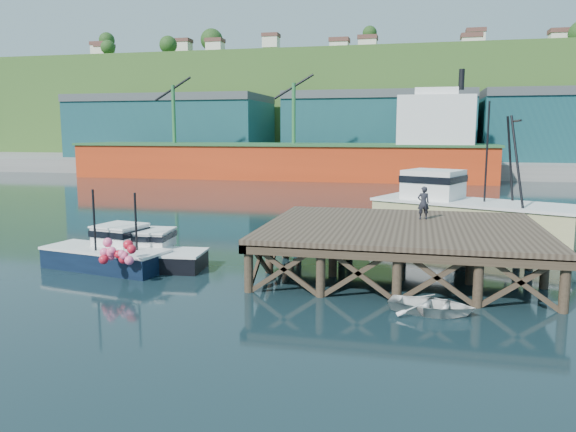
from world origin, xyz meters
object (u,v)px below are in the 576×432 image
(boat_navy, at_px, (109,252))
(trawler, at_px, (470,208))
(dinghy, at_px, (431,305))
(dockworker, at_px, (423,203))
(boat_black, at_px, (144,253))

(boat_navy, relative_size, trawler, 0.49)
(boat_navy, xyz_separation_m, dinghy, (14.36, -3.46, -0.45))
(boat_navy, bearing_deg, dinghy, -2.66)
(boat_navy, relative_size, dinghy, 2.14)
(boat_navy, distance_m, dockworker, 14.83)
(boat_black, relative_size, dockworker, 3.79)
(boat_navy, bearing_deg, dockworker, 27.55)
(boat_black, distance_m, trawler, 19.57)
(dinghy, relative_size, dockworker, 1.87)
(dockworker, bearing_deg, dinghy, 78.21)
(boat_navy, relative_size, dockworker, 4.00)
(boat_navy, distance_m, dinghy, 14.77)
(dinghy, bearing_deg, boat_navy, 87.00)
(boat_black, relative_size, dinghy, 2.03)
(boat_navy, xyz_separation_m, dockworker, (14.05, 4.21, 2.16))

